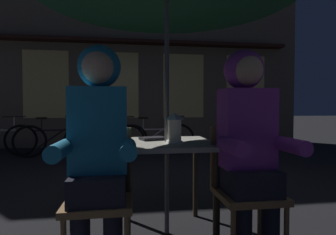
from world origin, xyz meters
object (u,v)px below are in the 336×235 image
object	(u,v)px
cafe_table	(167,154)
chair_left	(100,189)
person_left_hooded	(99,134)
book	(153,138)
bicycle_second	(57,140)
bicycle_third	(105,140)
bicycle_fourth	(156,139)
chair_right	(244,183)
lantern	(174,127)
person_right_hooded	(248,132)

from	to	relation	value
cafe_table	chair_left	size ratio (longest dim) A/B	0.85
person_left_hooded	book	bearing A→B (deg)	54.98
bicycle_second	bicycle_third	size ratio (longest dim) A/B	0.99
cafe_table	bicycle_fourth	xyz separation A→B (m)	(0.29, 3.65, -0.29)
chair_right	bicycle_third	size ratio (longest dim) A/B	0.52
chair_right	person_left_hooded	xyz separation A→B (m)	(-0.96, -0.06, 0.36)
lantern	bicycle_third	size ratio (longest dim) A/B	0.14
chair_right	bicycle_fourth	xyz separation A→B (m)	(-0.19, 4.02, -0.14)
cafe_table	chair_left	world-z (taller)	chair_left
bicycle_fourth	cafe_table	bearing A→B (deg)	-94.51
bicycle_third	lantern	bearing A→B (deg)	-77.31
bicycle_second	bicycle_third	world-z (taller)	same
person_right_hooded	book	xyz separation A→B (m)	(-0.58, 0.54, -0.09)
lantern	bicycle_fourth	bearing A→B (deg)	86.29
lantern	person_right_hooded	xyz separation A→B (m)	(0.43, -0.34, -0.01)
chair_left	chair_right	bearing A→B (deg)	0.00
book	bicycle_fourth	bearing A→B (deg)	65.47
cafe_table	lantern	size ratio (longest dim) A/B	3.20
person_right_hooded	lantern	bearing A→B (deg)	141.93
lantern	person_left_hooded	world-z (taller)	person_left_hooded
person_left_hooded	bicycle_second	xyz separation A→B (m)	(-1.31, 4.23, -0.50)
book	bicycle_second	bearing A→B (deg)	96.34
chair_right	bicycle_second	world-z (taller)	chair_right
cafe_table	person_left_hooded	size ratio (longest dim) A/B	0.53
person_right_hooded	bicycle_third	world-z (taller)	person_right_hooded
bicycle_fourth	person_right_hooded	bearing A→B (deg)	-87.31
cafe_table	book	size ratio (longest dim) A/B	3.70
bicycle_third	person_left_hooded	bearing A→B (deg)	-85.56
chair_left	bicycle_third	xyz separation A→B (m)	(-0.32, 4.02, -0.14)
lantern	chair_left	bearing A→B (deg)	-151.64
lantern	person_left_hooded	size ratio (longest dim) A/B	0.17
person_right_hooded	bicycle_fourth	world-z (taller)	person_right_hooded
chair_left	book	world-z (taller)	chair_left
bicycle_fourth	book	bearing A→B (deg)	-96.27
bicycle_second	bicycle_fourth	size ratio (longest dim) A/B	0.99
cafe_table	chair_left	distance (m)	0.62
bicycle_third	bicycle_fourth	xyz separation A→B (m)	(1.08, 0.00, 0.00)
cafe_table	chair_right	xyz separation A→B (m)	(0.48, -0.37, -0.15)
cafe_table	bicycle_third	xyz separation A→B (m)	(-0.80, 3.65, -0.29)
bicycle_fourth	book	xyz separation A→B (m)	(-0.39, -3.54, 0.41)
person_right_hooded	bicycle_fourth	size ratio (longest dim) A/B	0.83
lantern	bicycle_fourth	size ratio (longest dim) A/B	0.14
chair_right	person_left_hooded	world-z (taller)	person_left_hooded
bicycle_third	cafe_table	bearing A→B (deg)	-77.70
chair_right	book	xyz separation A→B (m)	(-0.58, 0.48, 0.26)
chair_left	bicycle_fourth	world-z (taller)	chair_left
bicycle_third	book	bearing A→B (deg)	-78.88
person_left_hooded	person_right_hooded	bearing A→B (deg)	0.00
person_left_hooded	lantern	bearing A→B (deg)	32.94
book	chair_left	bearing A→B (deg)	-146.33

